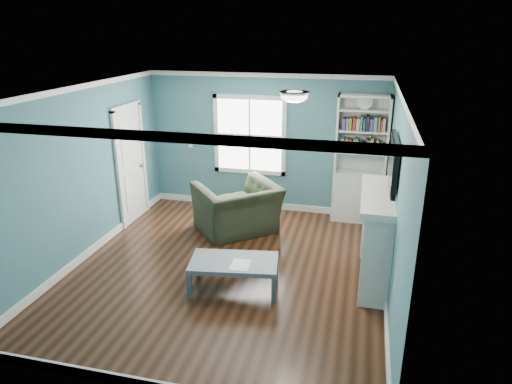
# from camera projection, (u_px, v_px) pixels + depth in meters

# --- Properties ---
(floor) EXTENTS (5.00, 5.00, 0.00)m
(floor) POSITION_uv_depth(u_px,v_px,m) (228.00, 268.00, 6.76)
(floor) COLOR black
(floor) RESTS_ON ground
(room_walls) EXTENTS (5.00, 5.00, 5.00)m
(room_walls) POSITION_uv_depth(u_px,v_px,m) (226.00, 166.00, 6.22)
(room_walls) COLOR #3E6B77
(room_walls) RESTS_ON ground
(trim) EXTENTS (4.50, 5.00, 2.60)m
(trim) POSITION_uv_depth(u_px,v_px,m) (226.00, 190.00, 6.34)
(trim) COLOR white
(trim) RESTS_ON ground
(window) EXTENTS (1.40, 0.06, 1.50)m
(window) POSITION_uv_depth(u_px,v_px,m) (250.00, 135.00, 8.60)
(window) COLOR white
(window) RESTS_ON room_walls
(bookshelf) EXTENTS (0.90, 0.35, 2.31)m
(bookshelf) POSITION_uv_depth(u_px,v_px,m) (359.00, 172.00, 8.15)
(bookshelf) COLOR silver
(bookshelf) RESTS_ON ground
(fireplace) EXTENTS (0.44, 1.58, 1.30)m
(fireplace) POSITION_uv_depth(u_px,v_px,m) (376.00, 238.00, 6.26)
(fireplace) COLOR black
(fireplace) RESTS_ON ground
(tv) EXTENTS (0.06, 1.10, 0.65)m
(tv) POSITION_uv_depth(u_px,v_px,m) (394.00, 163.00, 5.87)
(tv) COLOR black
(tv) RESTS_ON fireplace
(door) EXTENTS (0.12, 0.98, 2.17)m
(door) POSITION_uv_depth(u_px,v_px,m) (131.00, 163.00, 8.16)
(door) COLOR silver
(door) RESTS_ON ground
(ceiling_fixture) EXTENTS (0.38, 0.38, 0.15)m
(ceiling_fixture) POSITION_uv_depth(u_px,v_px,m) (294.00, 96.00, 5.78)
(ceiling_fixture) COLOR white
(ceiling_fixture) RESTS_ON room_walls
(light_switch) EXTENTS (0.08, 0.01, 0.12)m
(light_switch) POSITION_uv_depth(u_px,v_px,m) (191.00, 144.00, 8.95)
(light_switch) COLOR white
(light_switch) RESTS_ON room_walls
(recliner) EXTENTS (1.54, 1.49, 1.14)m
(recliner) POSITION_uv_depth(u_px,v_px,m) (237.00, 200.00, 7.82)
(recliner) COLOR black
(recliner) RESTS_ON ground
(coffee_table) EXTENTS (1.25, 0.81, 0.42)m
(coffee_table) POSITION_uv_depth(u_px,v_px,m) (234.00, 264.00, 6.12)
(coffee_table) COLOR #454F53
(coffee_table) RESTS_ON ground
(paper_sheet) EXTENTS (0.27, 0.33, 0.00)m
(paper_sheet) POSITION_uv_depth(u_px,v_px,m) (240.00, 265.00, 5.99)
(paper_sheet) COLOR white
(paper_sheet) RESTS_ON coffee_table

